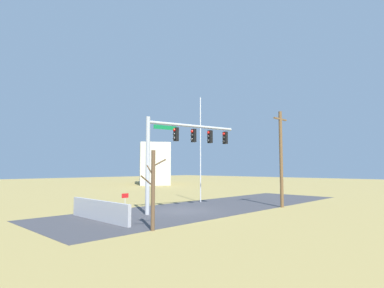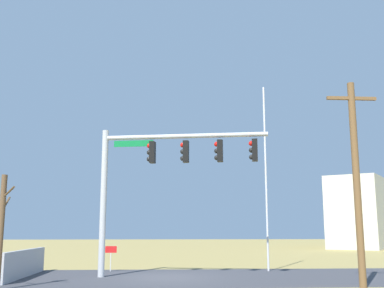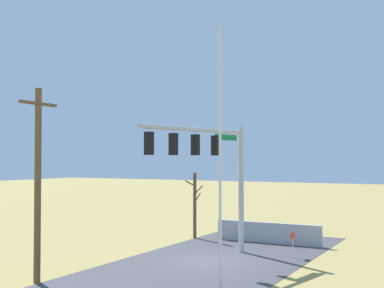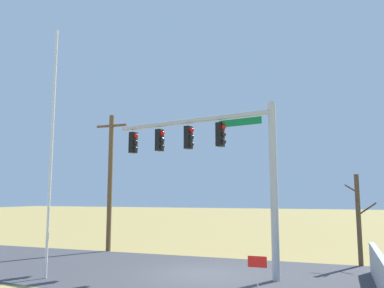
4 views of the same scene
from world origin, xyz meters
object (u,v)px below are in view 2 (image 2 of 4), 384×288
object	(u,v)px
distant_building	(362,213)
flagpole	(266,176)
signal_mast	(158,168)
open_sign	(111,253)
bare_tree	(1,230)
utility_pole	(356,177)

from	to	relation	value
distant_building	flagpole	bearing A→B (deg)	-175.75
signal_mast	open_sign	bearing A→B (deg)	-54.77
signal_mast	distant_building	distance (m)	38.50
flagpole	distant_building	xyz separation A→B (m)	(-17.18, -28.05, -0.92)
signal_mast	flagpole	world-z (taller)	flagpole
flagpole	bare_tree	xyz separation A→B (m)	(10.87, 6.83, -2.71)
flagpole	utility_pole	xyz separation A→B (m)	(-1.79, 6.95, -0.81)
flagpole	open_sign	bearing A→B (deg)	-1.36
flagpole	open_sign	size ratio (longest dim) A/B	7.75
bare_tree	utility_pole	bearing A→B (deg)	179.45
open_sign	distant_building	world-z (taller)	distant_building
distant_building	signal_mast	bearing A→B (deg)	179.60
open_sign	distant_building	bearing A→B (deg)	-131.87
signal_mast	distant_building	world-z (taller)	distant_building
bare_tree	open_sign	distance (m)	7.74
utility_pole	open_sign	world-z (taller)	utility_pole
utility_pole	bare_tree	distance (m)	12.80
open_sign	signal_mast	bearing A→B (deg)	125.23
utility_pole	open_sign	size ratio (longest dim) A/B	6.16
signal_mast	flagpole	xyz separation A→B (m)	(-5.51, -3.04, 0.02)
open_sign	flagpole	bearing A→B (deg)	178.64
utility_pole	distant_building	distance (m)	38.24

